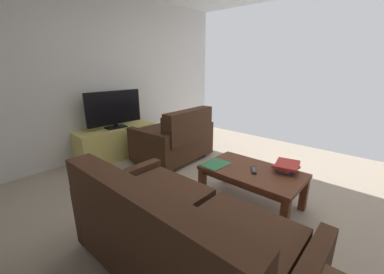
{
  "coord_description": "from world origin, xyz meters",
  "views": [
    {
      "loc": [
        -1.15,
        2.19,
        1.49
      ],
      "look_at": [
        0.49,
        0.34,
        0.73
      ],
      "focal_mm": 22.02,
      "sensor_mm": 36.0,
      "label": 1
    }
  ],
  "objects_px": {
    "tv_remote": "(254,170)",
    "tv_stand": "(117,142)",
    "sofa_main": "(178,236)",
    "loose_magazine": "(215,164)",
    "book_stack": "(287,166)",
    "flat_tv": "(114,109)",
    "coffee_table": "(252,175)",
    "loveseat_near": "(175,139)"
  },
  "relations": [
    {
      "from": "tv_remote",
      "to": "tv_stand",
      "type": "bearing_deg",
      "value": 3.86
    },
    {
      "from": "sofa_main",
      "to": "loose_magazine",
      "type": "distance_m",
      "value": 1.16
    },
    {
      "from": "tv_stand",
      "to": "book_stack",
      "type": "bearing_deg",
      "value": -171.3
    },
    {
      "from": "book_stack",
      "to": "loose_magazine",
      "type": "distance_m",
      "value": 0.76
    },
    {
      "from": "flat_tv",
      "to": "book_stack",
      "type": "xyz_separation_m",
      "value": [
        -2.67,
        -0.41,
        -0.36
      ]
    },
    {
      "from": "book_stack",
      "to": "loose_magazine",
      "type": "height_order",
      "value": "book_stack"
    },
    {
      "from": "coffee_table",
      "to": "tv_stand",
      "type": "distance_m",
      "value": 2.41
    },
    {
      "from": "tv_stand",
      "to": "tv_remote",
      "type": "xyz_separation_m",
      "value": [
        -2.42,
        -0.16,
        0.17
      ]
    },
    {
      "from": "flat_tv",
      "to": "book_stack",
      "type": "distance_m",
      "value": 2.73
    },
    {
      "from": "sofa_main",
      "to": "flat_tv",
      "type": "xyz_separation_m",
      "value": [
        2.47,
        -1.02,
        0.46
      ]
    },
    {
      "from": "book_stack",
      "to": "tv_remote",
      "type": "relative_size",
      "value": 2.11
    },
    {
      "from": "tv_stand",
      "to": "flat_tv",
      "type": "height_order",
      "value": "flat_tv"
    },
    {
      "from": "coffee_table",
      "to": "book_stack",
      "type": "height_order",
      "value": "book_stack"
    },
    {
      "from": "loveseat_near",
      "to": "tv_remote",
      "type": "distance_m",
      "value": 1.61
    },
    {
      "from": "loveseat_near",
      "to": "flat_tv",
      "type": "relative_size",
      "value": 1.26
    },
    {
      "from": "loveseat_near",
      "to": "tv_remote",
      "type": "relative_size",
      "value": 7.4
    },
    {
      "from": "sofa_main",
      "to": "loveseat_near",
      "type": "xyz_separation_m",
      "value": [
        1.62,
        -1.56,
        0.01
      ]
    },
    {
      "from": "book_stack",
      "to": "loose_magazine",
      "type": "bearing_deg",
      "value": 29.19
    },
    {
      "from": "loose_magazine",
      "to": "coffee_table",
      "type": "bearing_deg",
      "value": 23.22
    },
    {
      "from": "loveseat_near",
      "to": "coffee_table",
      "type": "height_order",
      "value": "loveseat_near"
    },
    {
      "from": "flat_tv",
      "to": "tv_remote",
      "type": "bearing_deg",
      "value": -176.14
    },
    {
      "from": "sofa_main",
      "to": "coffee_table",
      "type": "bearing_deg",
      "value": -86.52
    },
    {
      "from": "sofa_main",
      "to": "tv_remote",
      "type": "bearing_deg",
      "value": -87.6
    },
    {
      "from": "flat_tv",
      "to": "book_stack",
      "type": "height_order",
      "value": "flat_tv"
    },
    {
      "from": "coffee_table",
      "to": "book_stack",
      "type": "xyz_separation_m",
      "value": [
        -0.28,
        -0.23,
        0.11
      ]
    },
    {
      "from": "coffee_table",
      "to": "flat_tv",
      "type": "relative_size",
      "value": 1.11
    },
    {
      "from": "sofa_main",
      "to": "book_stack",
      "type": "height_order",
      "value": "sofa_main"
    },
    {
      "from": "sofa_main",
      "to": "coffee_table",
      "type": "relative_size",
      "value": 1.64
    },
    {
      "from": "sofa_main",
      "to": "flat_tv",
      "type": "height_order",
      "value": "flat_tv"
    },
    {
      "from": "sofa_main",
      "to": "coffee_table",
      "type": "xyz_separation_m",
      "value": [
        0.07,
        -1.2,
        -0.0
      ]
    },
    {
      "from": "flat_tv",
      "to": "loose_magazine",
      "type": "xyz_separation_m",
      "value": [
        -2.01,
        -0.04,
        -0.4
      ]
    },
    {
      "from": "sofa_main",
      "to": "coffee_table",
      "type": "distance_m",
      "value": 1.21
    },
    {
      "from": "book_stack",
      "to": "sofa_main",
      "type": "bearing_deg",
      "value": 81.89
    },
    {
      "from": "tv_stand",
      "to": "tv_remote",
      "type": "relative_size",
      "value": 8.32
    },
    {
      "from": "tv_stand",
      "to": "sofa_main",
      "type": "bearing_deg",
      "value": 157.5
    },
    {
      "from": "sofa_main",
      "to": "loose_magazine",
      "type": "bearing_deg",
      "value": -66.58
    },
    {
      "from": "coffee_table",
      "to": "tv_remote",
      "type": "bearing_deg",
      "value": 143.33
    },
    {
      "from": "book_stack",
      "to": "tv_remote",
      "type": "distance_m",
      "value": 0.36
    },
    {
      "from": "book_stack",
      "to": "coffee_table",
      "type": "bearing_deg",
      "value": 39.45
    },
    {
      "from": "loveseat_near",
      "to": "book_stack",
      "type": "height_order",
      "value": "loveseat_near"
    },
    {
      "from": "coffee_table",
      "to": "book_stack",
      "type": "distance_m",
      "value": 0.38
    },
    {
      "from": "coffee_table",
      "to": "tv_stand",
      "type": "xyz_separation_m",
      "value": [
        2.4,
        0.18,
        -0.1
      ]
    }
  ]
}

